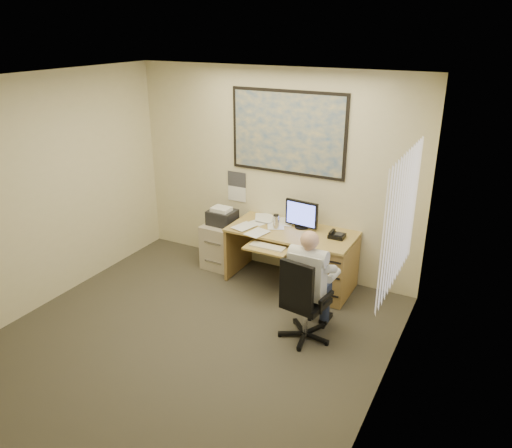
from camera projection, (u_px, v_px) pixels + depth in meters
The scene contains 8 objects.
room_shell at pixel (170, 231), 4.71m from camera, with size 4.00×4.50×2.70m.
desk at pixel (316, 257), 6.27m from camera, with size 1.60×0.97×1.10m.
world_map at pixel (287, 133), 6.25m from camera, with size 1.56×0.03×1.06m, color #1E4C93.
wall_calendar at pixel (237, 187), 6.89m from camera, with size 0.28×0.01×0.42m, color white.
window_blinds at pixel (402, 220), 4.44m from camera, with size 0.06×1.40×1.30m, color silver, non-canonical shape.
filing_cabinet at pixel (223, 241), 6.93m from camera, with size 0.46×0.55×0.87m.
office_chair at pixel (304, 316), 5.30m from camera, with size 0.66×0.66×0.97m.
person at pixel (308, 285), 5.24m from camera, with size 0.51×0.73×1.23m, color silver, non-canonical shape.
Camera 1 is at (2.73, -3.47, 3.17)m, focal length 35.00 mm.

